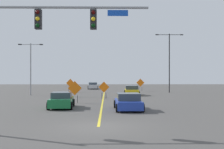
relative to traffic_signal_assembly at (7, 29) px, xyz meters
name	(u,v)px	position (x,y,z in m)	size (l,w,h in m)	color
ground	(98,127)	(4.84, 0.02, -5.23)	(134.34, 134.34, 0.00)	#4C4947
road_centre_stripe	(105,90)	(4.84, 37.33, -5.23)	(0.16, 74.63, 0.01)	yellow
traffic_signal_assembly	(7,29)	(0.00, 0.00, 0.00)	(11.85, 0.44, 6.80)	gray
street_lamp_near_right	(169,58)	(15.00, 29.11, 0.19)	(4.32, 0.24, 9.17)	black
street_lamp_near_left	(31,64)	(-5.10, 23.73, -1.00)	(3.33, 0.24, 7.05)	gray
construction_sign_median_near	(70,84)	(-0.59, 30.42, -3.89)	(1.35, 0.30, 2.13)	orange
construction_sign_left_shoulder	(75,89)	(2.11, 12.95, -3.87)	(1.39, 0.27, 2.16)	orange
construction_sign_right_shoulder	(104,88)	(4.92, 17.88, -3.98)	(1.25, 0.32, 1.99)	orange
construction_sign_median_far	(140,83)	(10.94, 33.11, -3.89)	(1.37, 0.11, 2.12)	orange
car_green_passing	(62,100)	(1.47, 8.81, -4.61)	(2.19, 3.95, 1.32)	#196B38
car_yellow_far	(132,91)	(8.64, 23.45, -4.61)	(2.20, 4.10, 1.33)	gold
car_silver_approaching	(93,86)	(2.52, 40.43, -4.62)	(2.17, 4.13, 1.28)	#B7BABF
car_blue_distant	(128,102)	(6.96, 7.28, -4.62)	(2.21, 4.14, 1.34)	#1E389E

